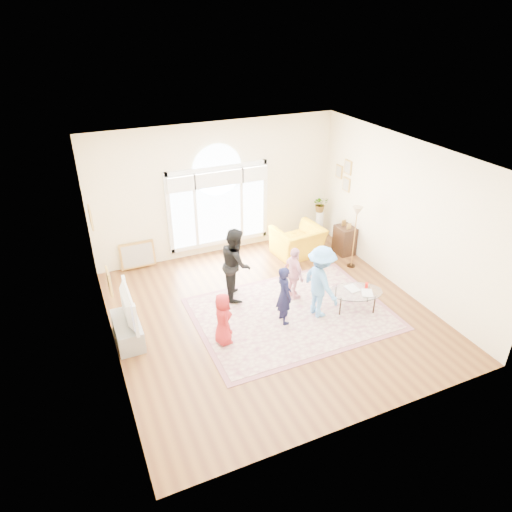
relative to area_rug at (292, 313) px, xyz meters
name	(u,v)px	position (x,y,z in m)	size (l,w,h in m)	color
ground	(271,313)	(-0.38, 0.19, -0.01)	(6.00, 6.00, 0.00)	#542F18
room_shell	(220,193)	(-0.37, 3.02, 1.56)	(6.00, 6.00, 6.00)	beige
area_rug	(292,313)	(0.00, 0.00, 0.00)	(3.60, 2.60, 0.02)	#C3B394
rug_border	(292,314)	(0.00, 0.00, 0.00)	(3.80, 2.80, 0.01)	#8C545C
tv_console	(128,331)	(-3.13, 0.49, 0.20)	(0.45, 1.00, 0.42)	gray
television	(124,307)	(-3.12, 0.49, 0.73)	(0.17, 1.12, 0.64)	black
coffee_table	(356,292)	(1.24, -0.35, 0.39)	(1.24, 1.00, 0.54)	silver
armchair	(298,241)	(1.29, 2.17, 0.35)	(1.12, 0.98, 0.73)	yellow
side_cabinet	(345,240)	(2.40, 1.80, 0.34)	(0.40, 0.50, 0.70)	black
floor_lamp	(357,216)	(2.19, 1.15, 1.27)	(0.26, 0.26, 1.51)	black
plant_pedestal	(319,224)	(2.32, 2.89, 0.34)	(0.20, 0.20, 0.70)	white
potted_plant	(321,204)	(2.32, 2.89, 0.91)	(0.39, 0.34, 0.43)	#33722D
leaning_picture	(139,268)	(-2.43, 3.09, -0.01)	(0.80, 0.05, 0.62)	tan
child_red	(223,319)	(-1.55, -0.28, 0.52)	(0.49, 0.32, 1.01)	#A41E22
child_navy	(284,295)	(-0.27, -0.16, 0.61)	(0.44, 0.29, 1.20)	black
child_black	(236,263)	(-0.77, 1.05, 0.78)	(0.75, 0.59, 1.55)	black
child_pink	(294,274)	(0.29, 0.50, 0.59)	(0.68, 0.28, 1.16)	#F9AAB7
child_blue	(321,282)	(0.48, -0.23, 0.75)	(0.96, 0.55, 1.48)	#5797DD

